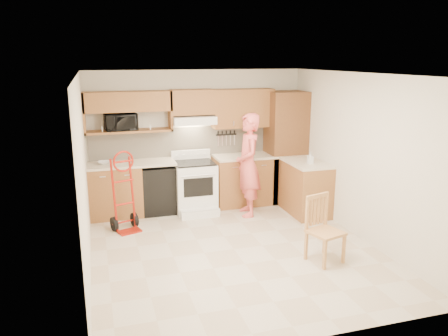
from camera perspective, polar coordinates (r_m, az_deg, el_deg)
name	(u,v)px	position (r m, az deg, el deg)	size (l,w,h in m)	color
floor	(234,250)	(6.60, 1.25, -10.42)	(4.00, 4.50, 0.02)	beige
ceiling	(235,73)	(6.01, 1.38, 12.02)	(4.00, 4.50, 0.02)	white
wall_back	(197,138)	(8.32, -3.45, 3.82)	(4.00, 0.02, 2.50)	beige
wall_front	(309,222)	(4.18, 10.86, -6.81)	(4.00, 0.02, 2.50)	beige
wall_left	(83,177)	(5.91, -17.60, -1.06)	(0.02, 4.50, 2.50)	beige
wall_right	(361,157)	(7.05, 17.08, 1.36)	(0.02, 4.50, 2.50)	beige
backsplash	(198,141)	(8.30, -3.40, 3.45)	(3.92, 0.03, 0.55)	beige
lower_cab_left	(115,191)	(8.00, -13.73, -2.87)	(0.90, 0.60, 0.90)	brown
dishwasher	(158,189)	(8.07, -8.40, -2.65)	(0.60, 0.60, 0.85)	black
lower_cab_right	(244,180)	(8.43, 2.62, -1.61)	(1.14, 0.60, 0.90)	brown
countertop_left	(131,164)	(7.90, -11.76, 0.56)	(1.50, 0.63, 0.04)	beige
countertop_right	(245,156)	(8.32, 2.65, 1.51)	(1.14, 0.63, 0.04)	beige
cab_return_right	(305,188)	(8.05, 10.35, -2.58)	(0.60, 1.00, 0.90)	brown
countertop_return	(306,163)	(7.93, 10.50, 0.67)	(0.63, 1.00, 0.04)	beige
pantry_tall	(285,147)	(8.59, 7.84, 2.68)	(0.70, 0.60, 2.10)	brown
upper_cab_left	(128,102)	(7.86, -12.23, 8.31)	(1.50, 0.33, 0.34)	brown
upper_shelf_mw	(129,131)	(7.92, -12.04, 4.64)	(1.50, 0.33, 0.04)	brown
upper_cab_center	(192,102)	(8.03, -4.08, 8.42)	(0.76, 0.33, 0.44)	brown
upper_cab_right	(243,108)	(8.30, 2.41, 7.65)	(1.14, 0.33, 0.70)	brown
range_hood	(193,120)	(8.00, -3.94, 6.16)	(0.76, 0.46, 0.14)	white
knife_strip	(226,138)	(8.41, 0.30, 3.89)	(0.40, 0.05, 0.29)	black
microwave	(121,122)	(7.89, -13.08, 5.77)	(0.53, 0.36, 0.29)	black
range	(195,183)	(7.98, -3.70, -1.91)	(0.72, 0.95, 1.06)	white
person	(248,165)	(7.72, 3.11, 0.38)	(0.66, 0.43, 1.80)	#E65C57
hand_truck	(125,195)	(7.23, -12.52, -3.44)	(0.47, 0.43, 1.18)	#9F180B
dining_chair	(326,230)	(6.21, 12.88, -7.72)	(0.41, 0.45, 0.91)	tan
soap_bottle	(310,158)	(7.79, 11.00, 1.30)	(0.09, 0.09, 0.20)	white
bowl	(104,163)	(7.87, -15.07, 0.66)	(0.22, 0.22, 0.05)	white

